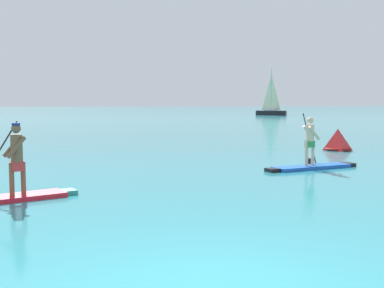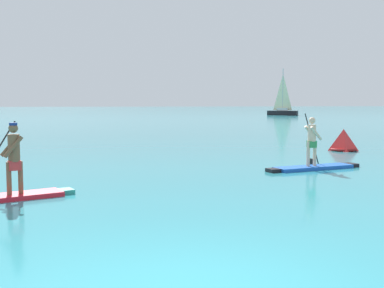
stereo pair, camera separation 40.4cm
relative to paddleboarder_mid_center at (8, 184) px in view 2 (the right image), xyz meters
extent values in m
cube|color=red|center=(-0.03, -0.02, -0.30)|extent=(2.52, 1.56, 0.11)
cube|color=teal|center=(1.24, 0.48, -0.30)|extent=(0.44, 0.51, 0.11)
cylinder|color=brown|center=(0.02, 0.00, 0.13)|extent=(0.11, 0.11, 0.75)
cylinder|color=brown|center=(0.25, 0.09, 0.13)|extent=(0.11, 0.11, 0.75)
cube|color=red|center=(0.14, 0.04, 0.41)|extent=(0.32, 0.30, 0.22)
cylinder|color=brown|center=(0.14, 0.04, 0.81)|extent=(0.26, 0.26, 0.62)
sphere|color=brown|center=(0.14, 0.04, 1.26)|extent=(0.21, 0.21, 0.21)
cylinder|color=navy|center=(0.14, 0.04, 1.35)|extent=(0.18, 0.18, 0.06)
cylinder|color=brown|center=(0.15, -0.12, 0.85)|extent=(0.44, 0.24, 0.51)
cylinder|color=brown|center=(0.03, 0.17, 0.85)|extent=(0.44, 0.24, 0.51)
cube|color=blue|center=(8.98, 3.24, -0.30)|extent=(2.88, 1.29, 0.11)
cube|color=black|center=(10.51, 3.61, -0.30)|extent=(0.45, 0.53, 0.11)
cube|color=black|center=(7.44, 2.88, -0.30)|extent=(0.43, 0.47, 0.11)
cylinder|color=beige|center=(9.01, 3.25, 0.16)|extent=(0.11, 0.11, 0.81)
cylinder|color=beige|center=(8.76, 3.19, 0.16)|extent=(0.11, 0.11, 0.81)
cube|color=#338C4C|center=(8.89, 3.22, 0.47)|extent=(0.30, 0.27, 0.22)
cylinder|color=beige|center=(8.89, 3.22, 0.84)|extent=(0.26, 0.26, 0.55)
sphere|color=beige|center=(8.89, 3.22, 1.25)|extent=(0.21, 0.21, 0.21)
cylinder|color=beige|center=(8.90, 3.38, 0.84)|extent=(0.46, 0.19, 0.49)
cylinder|color=beige|center=(8.97, 3.08, 0.84)|extent=(0.46, 0.19, 0.49)
cylinder|color=black|center=(9.13, 3.72, 0.59)|extent=(0.63, 0.18, 1.76)
cube|color=black|center=(9.13, 3.72, -0.22)|extent=(0.12, 0.21, 0.32)
pyramid|color=red|center=(13.01, 8.68, 0.14)|extent=(1.21, 1.21, 0.98)
torus|color=maroon|center=(13.01, 8.68, -0.29)|extent=(1.19, 1.19, 0.12)
cube|color=black|center=(32.66, 64.68, 0.02)|extent=(4.65, 3.81, 0.75)
cylinder|color=#B2B2B7|center=(32.66, 64.68, 3.84)|extent=(0.12, 0.12, 6.89)
pyramid|color=beige|center=(32.66, 64.68, 3.49)|extent=(1.83, 1.39, 5.97)
cube|color=silver|center=(32.66, 64.68, 0.63)|extent=(1.90, 1.67, 0.45)
camera|label=1|loc=(1.50, -11.49, 1.85)|focal=45.84mm
camera|label=2|loc=(1.89, -11.57, 1.85)|focal=45.84mm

